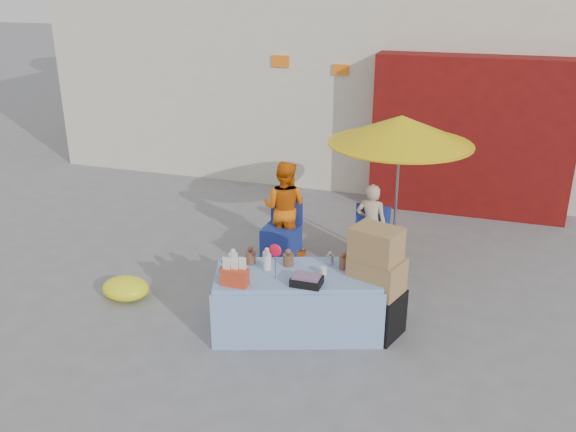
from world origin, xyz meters
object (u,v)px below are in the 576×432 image
(chair_right, at_px, (368,251))
(vendor_orange, at_px, (284,208))
(chair_left, at_px, (282,239))
(vendor_beige, at_px, (371,225))
(market_table, at_px, (296,300))
(box_stack, at_px, (376,286))
(umbrella, at_px, (401,130))

(chair_right, height_order, vendor_orange, vendor_orange)
(chair_left, bearing_deg, chair_right, 2.82)
(vendor_orange, distance_m, vendor_beige, 1.25)
(market_table, xyz_separation_m, box_stack, (0.85, 0.20, 0.22))
(market_table, xyz_separation_m, vendor_beige, (0.47, 1.94, 0.22))
(market_table, distance_m, box_stack, 0.90)
(market_table, distance_m, vendor_orange, 2.12)
(chair_right, relative_size, vendor_orange, 0.62)
(chair_left, height_order, vendor_orange, vendor_orange)
(vendor_orange, height_order, box_stack, vendor_orange)
(vendor_beige, height_order, box_stack, box_stack)
(vendor_orange, xyz_separation_m, box_stack, (1.63, -1.74, -0.10))
(chair_left, relative_size, vendor_orange, 0.62)
(market_table, distance_m, umbrella, 2.70)
(chair_right, xyz_separation_m, vendor_beige, (-0.00, 0.13, 0.33))
(market_table, height_order, vendor_beige, vendor_beige)
(chair_left, distance_m, chair_right, 1.25)
(umbrella, bearing_deg, vendor_orange, -174.47)
(market_table, height_order, vendor_orange, vendor_orange)
(umbrella, distance_m, box_stack, 2.30)
(market_table, bearing_deg, chair_right, 56.83)
(chair_right, distance_m, umbrella, 1.69)
(vendor_orange, xyz_separation_m, vendor_beige, (1.25, 0.00, -0.10))
(chair_left, relative_size, box_stack, 0.67)
(umbrella, relative_size, box_stack, 1.64)
(market_table, height_order, umbrella, umbrella)
(chair_right, bearing_deg, vendor_orange, 176.70)
(chair_left, xyz_separation_m, vendor_orange, (-0.00, 0.13, 0.43))
(vendor_beige, height_order, umbrella, umbrella)
(chair_left, height_order, vendor_beige, vendor_beige)
(vendor_orange, bearing_deg, market_table, 114.74)
(umbrella, height_order, box_stack, umbrella)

